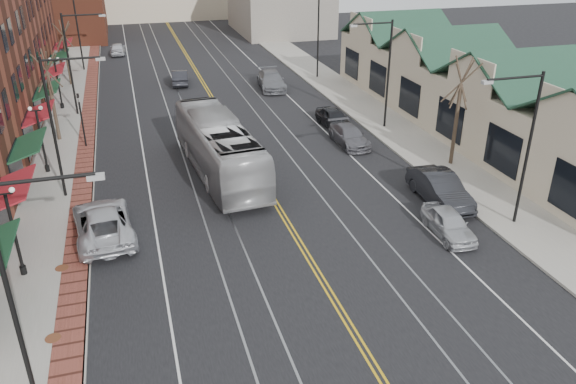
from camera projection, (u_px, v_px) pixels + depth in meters
ground at (356, 337)px, 21.67m from camera, size 160.00×160.00×0.00m
sidewalk_left at (62, 171)px, 35.88m from camera, size 4.00×120.00×0.15m
sidewalk_right at (402, 135)px, 41.95m from camera, size 4.00×120.00×0.15m
building_right at (476, 99)px, 42.50m from camera, size 8.00×36.00×4.60m
streetlight_l_0 at (20, 273)px, 16.69m from camera, size 3.33×0.25×8.00m
streetlight_l_1 at (59, 114)px, 30.51m from camera, size 3.33×0.25×8.00m
streetlight_l_2 at (74, 54)px, 44.34m from camera, size 3.33×0.25×8.00m
streetlight_l_3 at (81, 22)px, 58.17m from camera, size 3.33×0.25×8.00m
streetlight_r_0 at (523, 135)px, 27.46m from camera, size 3.33×0.25×8.00m
streetlight_r_1 at (384, 64)px, 41.29m from camera, size 3.33×0.25×8.00m
streetlight_r_2 at (314, 28)px, 55.11m from camera, size 3.33×0.25×8.00m
lamppost_l_1 at (15, 234)px, 24.38m from camera, size 0.84×0.28×4.27m
lamppost_l_2 at (42, 141)px, 34.75m from camera, size 0.84×0.28×4.27m
lamppost_l_3 at (58, 84)px, 46.85m from camera, size 0.84×0.28×4.27m
tree_left_near at (51, 94)px, 39.45m from camera, size 1.78×1.37×6.48m
tree_left_far at (66, 52)px, 53.38m from camera, size 1.66×1.28×6.02m
tree_right_mid at (458, 110)px, 35.30m from camera, size 1.90×1.46×6.93m
manhole_mid at (53, 338)px, 21.36m from camera, size 0.60×0.60×0.02m
manhole_far at (62, 268)px, 25.68m from camera, size 0.60×0.60×0.02m
traffic_signal at (81, 116)px, 38.70m from camera, size 0.18×0.15×3.80m
transit_bus at (219, 147)px, 34.95m from camera, size 4.03×12.95×3.55m
parked_suv at (103, 222)px, 28.18m from camera, size 3.30×6.18×1.65m
parked_car_a at (449, 223)px, 28.42m from camera, size 1.85×4.05×1.35m
parked_car_b at (440, 189)px, 31.68m from camera, size 1.97×5.24×1.71m
parked_car_c at (349, 136)px, 40.03m from camera, size 1.94×4.63×1.34m
parked_car_d at (334, 118)px, 43.49m from camera, size 1.97×4.36×1.45m
distant_car_left at (180, 77)px, 54.95m from camera, size 1.96×4.43×1.41m
distant_car_right at (271, 80)px, 53.44m from camera, size 2.88×5.83×1.63m
distant_car_far at (118, 49)px, 67.21m from camera, size 1.88×4.26×1.43m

